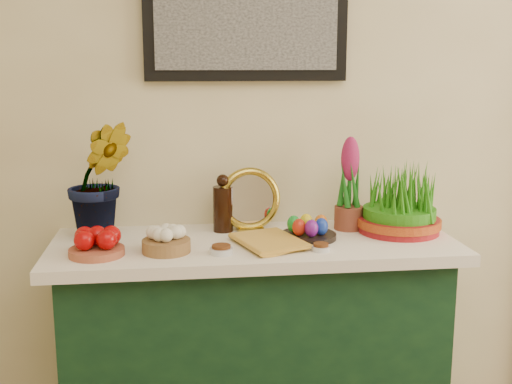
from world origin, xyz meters
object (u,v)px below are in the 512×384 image
Objects in this scene: wheatgrass_sabzeh at (400,203)px; hyacinth_green at (99,161)px; sideboard at (254,363)px; mirror at (250,200)px; book at (243,244)px.

hyacinth_green is at bearing 176.43° from wheatgrass_sabzeh.
wheatgrass_sabzeh reaches higher than sideboard.
mirror is at bearing -6.43° from hyacinth_green.
mirror reaches higher than sideboard.
hyacinth_green is 2.30× the size of mirror.
sideboard is 4.30× the size of wheatgrass_sabzeh.
hyacinth_green is 0.55m from mirror.
mirror is 0.79× the size of wheatgrass_sabzeh.
sideboard is at bearing -176.11° from wheatgrass_sabzeh.
hyacinth_green is at bearing 137.80° from book.
book is at bearing -166.00° from wheatgrass_sabzeh.
wheatgrass_sabzeh is (0.54, 0.04, 0.57)m from sideboard.
book is (-0.05, -0.24, -0.10)m from mirror.
sideboard is at bearing -20.95° from hyacinth_green.
book is (-0.05, -0.11, 0.48)m from sideboard.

